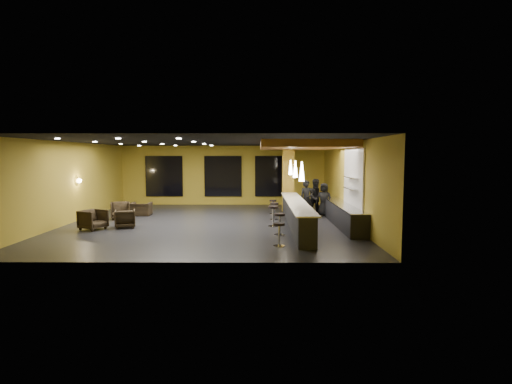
{
  "coord_description": "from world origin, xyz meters",
  "views": [
    {
      "loc": [
        2.13,
        -17.16,
        2.9
      ],
      "look_at": [
        2.0,
        0.5,
        1.3
      ],
      "focal_mm": 28.0,
      "sensor_mm": 36.0,
      "label": 1
    }
  ],
  "objects_px": {
    "bar_counter": "(296,215)",
    "pendant_2": "(291,167)",
    "staff_a": "(307,199)",
    "bar_stool_3": "(274,209)",
    "bar_stool_1": "(280,221)",
    "prep_counter": "(342,215)",
    "bar_stool_0": "(279,231)",
    "bar_stool_4": "(273,205)",
    "staff_b": "(317,198)",
    "pendant_1": "(295,169)",
    "staff_c": "(324,200)",
    "armchair_a": "(93,220)",
    "armchair_d": "(141,209)",
    "bar_stool_2": "(273,214)",
    "armchair_b": "(125,219)",
    "armchair_c": "(120,211)",
    "column": "(288,178)",
    "pendant_0": "(302,171)"
  },
  "relations": [
    {
      "from": "bar_stool_1",
      "to": "prep_counter",
      "type": "bearing_deg",
      "value": 38.88
    },
    {
      "from": "prep_counter",
      "to": "bar_stool_2",
      "type": "height_order",
      "value": "prep_counter"
    },
    {
      "from": "pendant_2",
      "to": "bar_stool_4",
      "type": "distance_m",
      "value": 2.13
    },
    {
      "from": "staff_c",
      "to": "armchair_a",
      "type": "xyz_separation_m",
      "value": [
        -9.67,
        -3.53,
        -0.41
      ]
    },
    {
      "from": "bar_stool_3",
      "to": "column",
      "type": "bearing_deg",
      "value": 73.69
    },
    {
      "from": "staff_a",
      "to": "armchair_b",
      "type": "bearing_deg",
      "value": -170.64
    },
    {
      "from": "pendant_1",
      "to": "bar_stool_1",
      "type": "distance_m",
      "value": 2.98
    },
    {
      "from": "column",
      "to": "armchair_d",
      "type": "height_order",
      "value": "column"
    },
    {
      "from": "pendant_2",
      "to": "pendant_0",
      "type": "bearing_deg",
      "value": -90.0
    },
    {
      "from": "bar_stool_4",
      "to": "staff_a",
      "type": "bearing_deg",
      "value": -30.57
    },
    {
      "from": "bar_counter",
      "to": "staff_a",
      "type": "height_order",
      "value": "staff_a"
    },
    {
      "from": "prep_counter",
      "to": "bar_stool_3",
      "type": "height_order",
      "value": "prep_counter"
    },
    {
      "from": "bar_counter",
      "to": "bar_stool_1",
      "type": "bearing_deg",
      "value": -113.82
    },
    {
      "from": "pendant_0",
      "to": "bar_stool_1",
      "type": "relative_size",
      "value": 0.87
    },
    {
      "from": "bar_stool_3",
      "to": "bar_stool_0",
      "type": "bearing_deg",
      "value": -90.59
    },
    {
      "from": "armchair_d",
      "to": "bar_stool_4",
      "type": "xyz_separation_m",
      "value": [
        6.46,
        0.42,
        0.14
      ]
    },
    {
      "from": "column",
      "to": "bar_stool_4",
      "type": "height_order",
      "value": "column"
    },
    {
      "from": "staff_b",
      "to": "armchair_a",
      "type": "relative_size",
      "value": 2.07
    },
    {
      "from": "column",
      "to": "armchair_c",
      "type": "bearing_deg",
      "value": -161.78
    },
    {
      "from": "staff_a",
      "to": "bar_stool_4",
      "type": "xyz_separation_m",
      "value": [
        -1.56,
        0.92,
        -0.42
      ]
    },
    {
      "from": "armchair_d",
      "to": "pendant_0",
      "type": "bearing_deg",
      "value": 144.06
    },
    {
      "from": "bar_stool_4",
      "to": "armchair_c",
      "type": "bearing_deg",
      "value": -167.75
    },
    {
      "from": "staff_c",
      "to": "staff_a",
      "type": "bearing_deg",
      "value": -143.91
    },
    {
      "from": "bar_stool_0",
      "to": "staff_a",
      "type": "bearing_deg",
      "value": 75.31
    },
    {
      "from": "bar_stool_0",
      "to": "bar_stool_4",
      "type": "height_order",
      "value": "bar_stool_0"
    },
    {
      "from": "staff_b",
      "to": "bar_stool_2",
      "type": "xyz_separation_m",
      "value": [
        -2.2,
        -2.98,
        -0.35
      ]
    },
    {
      "from": "staff_b",
      "to": "staff_a",
      "type": "bearing_deg",
      "value": -150.0
    },
    {
      "from": "staff_c",
      "to": "bar_stool_0",
      "type": "xyz_separation_m",
      "value": [
        -2.48,
        -6.42,
        -0.32
      ]
    },
    {
      "from": "armchair_a",
      "to": "bar_stool_4",
      "type": "xyz_separation_m",
      "value": [
        7.25,
        4.18,
        0.07
      ]
    },
    {
      "from": "pendant_1",
      "to": "staff_c",
      "type": "distance_m",
      "value": 3.26
    },
    {
      "from": "bar_counter",
      "to": "armchair_c",
      "type": "height_order",
      "value": "bar_counter"
    },
    {
      "from": "armchair_b",
      "to": "armchair_c",
      "type": "bearing_deg",
      "value": -83.77
    },
    {
      "from": "bar_stool_1",
      "to": "staff_a",
      "type": "bearing_deg",
      "value": 70.96
    },
    {
      "from": "bar_stool_0",
      "to": "bar_stool_1",
      "type": "height_order",
      "value": "bar_stool_1"
    },
    {
      "from": "pendant_2",
      "to": "staff_a",
      "type": "distance_m",
      "value": 1.69
    },
    {
      "from": "bar_stool_3",
      "to": "staff_a",
      "type": "bearing_deg",
      "value": 27.96
    },
    {
      "from": "column",
      "to": "bar_stool_2",
      "type": "relative_size",
      "value": 4.07
    },
    {
      "from": "bar_counter",
      "to": "pendant_2",
      "type": "xyz_separation_m",
      "value": [
        0.0,
        3.0,
        1.85
      ]
    },
    {
      "from": "staff_b",
      "to": "bar_stool_4",
      "type": "relative_size",
      "value": 2.5
    },
    {
      "from": "column",
      "to": "pendant_1",
      "type": "xyz_separation_m",
      "value": [
        0.0,
        -4.1,
        0.6
      ]
    },
    {
      "from": "pendant_0",
      "to": "bar_stool_0",
      "type": "distance_m",
      "value": 2.57
    },
    {
      "from": "pendant_2",
      "to": "staff_b",
      "type": "relative_size",
      "value": 0.39
    },
    {
      "from": "staff_b",
      "to": "bar_stool_4",
      "type": "distance_m",
      "value": 2.2
    },
    {
      "from": "bar_counter",
      "to": "armchair_a",
      "type": "bearing_deg",
      "value": -175.41
    },
    {
      "from": "armchair_c",
      "to": "bar_stool_4",
      "type": "height_order",
      "value": "armchair_c"
    },
    {
      "from": "armchair_b",
      "to": "bar_stool_3",
      "type": "distance_m",
      "value": 6.44
    },
    {
      "from": "pendant_1",
      "to": "armchair_a",
      "type": "distance_m",
      "value": 8.38
    },
    {
      "from": "bar_stool_1",
      "to": "bar_counter",
      "type": "bearing_deg",
      "value": 66.18
    },
    {
      "from": "armchair_d",
      "to": "prep_counter",
      "type": "bearing_deg",
      "value": 163.41
    },
    {
      "from": "bar_counter",
      "to": "pendant_1",
      "type": "height_order",
      "value": "pendant_1"
    }
  ]
}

